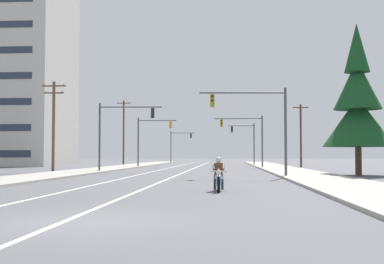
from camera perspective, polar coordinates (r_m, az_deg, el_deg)
name	(u,v)px	position (r m, az deg, el deg)	size (l,w,h in m)	color
ground_plane	(76,222)	(12.06, -13.00, -9.90)	(400.00, 400.00, 0.00)	#515156
lane_stripe_center	(193,169)	(56.59, 0.13, -4.17)	(0.16, 100.00, 0.01)	beige
lane_stripe_left	(166,169)	(56.88, -2.95, -4.16)	(0.16, 100.00, 0.01)	beige
sidewalk_kerb_right	(285,170)	(51.79, 10.44, -4.20)	(4.40, 110.00, 0.14)	#9E998E
sidewalk_kerb_left	(103,169)	(53.03, -10.01, -4.17)	(4.40, 110.00, 0.14)	#9E998E
motorcycle_with_rider	(219,177)	(21.62, 3.02, -5.15)	(0.70, 2.19, 1.46)	black
traffic_signal_near_right	(260,117)	(35.07, 7.69, 1.70)	(6.03, 0.67, 6.20)	#47474C
traffic_signal_near_left	(118,126)	(45.65, -8.37, 0.68)	(5.70, 0.59, 6.20)	#47474C
traffic_signal_mid_right	(248,133)	(59.62, 6.36, -0.10)	(5.70, 0.48, 6.20)	#47474C
traffic_signal_mid_left	(149,135)	(63.05, -4.86, -0.29)	(4.86, 0.55, 6.20)	#47474C
traffic_signal_far_right	(247,138)	(74.51, 6.21, -0.68)	(3.90, 0.37, 6.20)	#47474C
traffic_signal_far_left	(178,142)	(98.51, -1.63, -1.13)	(4.75, 0.37, 6.20)	#47474C
utility_pole_left_near	(54,123)	(47.74, -15.41, 1.01)	(2.18, 0.26, 8.28)	brown
utility_pole_right_far	(301,134)	(65.63, 12.22, -0.25)	(1.94, 0.26, 8.00)	#4C3828
utility_pole_left_far	(124,130)	(79.65, -7.75, 0.20)	(2.18, 0.26, 10.10)	#4C3828
conifer_tree_right_verge_near	(358,105)	(40.34, 18.25, 2.92)	(5.29, 5.29, 11.65)	#4C3828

